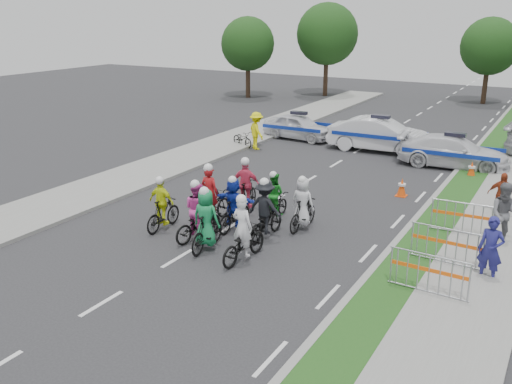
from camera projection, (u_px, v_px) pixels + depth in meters
The scene contains 31 objects.
ground at pixel (177, 258), 16.14m from camera, with size 90.00×90.00×0.00m, color #28282B.
curb_right at pixel (405, 232), 17.87m from camera, with size 0.20×60.00×0.12m, color gray.
grass_strip at pixel (427, 237), 17.55m from camera, with size 1.20×60.00×0.11m, color #1B4E19.
sidewalk_right at pixel (489, 248), 16.70m from camera, with size 2.40×60.00×0.13m, color gray.
sidewalk_left at pixel (124, 180), 23.31m from camera, with size 3.00×60.00×0.13m, color gray.
rider_0 at pixel (243, 239), 15.81m from camera, with size 0.83×1.99×1.98m.
rider_1 at pixel (207, 225), 16.53m from camera, with size 0.86×1.90×1.95m.
rider_2 at pixel (198, 217), 17.29m from camera, with size 0.98×1.97×1.92m.
rider_3 at pixel (163, 209), 18.08m from camera, with size 0.91×1.72×1.79m.
rider_4 at pixel (265, 215), 17.37m from camera, with size 1.09×1.93×1.95m.
rider_5 at pixel (234, 207), 17.99m from camera, with size 1.47×1.75×1.82m.
rider_6 at pixel (211, 204), 18.64m from camera, with size 0.80×2.04×2.05m.
rider_7 at pixel (303, 208), 18.09m from camera, with size 0.78×1.73×1.80m.
rider_8 at pixel (274, 201), 19.00m from camera, with size 0.72×1.67×1.69m.
rider_9 at pixel (246, 192), 19.57m from camera, with size 1.06×1.97×2.00m.
police_car_0 at pixel (299, 127), 30.94m from camera, with size 1.59×3.96×1.35m, color silver.
police_car_1 at pixel (379, 135), 28.22m from camera, with size 1.74×5.00×1.65m, color silver.
police_car_2 at pixel (454, 152), 25.39m from camera, with size 1.95×4.81×1.39m, color silver.
spectator_0 at pixel (491, 250), 14.55m from camera, with size 0.64×0.42×1.76m, color navy.
spectator_1 at pixel (505, 215), 16.79m from camera, with size 0.94×0.73×1.93m, color slate.
spectator_2 at pixel (501, 195), 19.18m from camera, with size 0.91×0.38×1.55m, color #99381B.
marshal_hiviz at pixel (257, 131), 28.58m from camera, with size 1.22×0.70×1.88m, color yellow.
barrier_0 at pixel (429, 276), 13.82m from camera, with size 2.00×0.50×1.12m, color #A5A8AD, non-canonical shape.
barrier_1 at pixel (446, 248), 15.47m from camera, with size 2.00×0.50×1.12m, color #A5A8AD, non-canonical shape.
barrier_2 at pixel (463, 220), 17.51m from camera, with size 2.00×0.50×1.12m, color #A5A8AD, non-canonical shape.
cone_0 at pixel (402, 187), 21.47m from camera, with size 0.40×0.40×0.70m.
cone_1 at pixel (472, 170), 23.84m from camera, with size 0.40×0.40×0.70m.
parked_bike at pixel (242, 139), 29.29m from camera, with size 0.54×1.54×0.81m, color black.
tree_0 at pixel (248, 44), 44.64m from camera, with size 4.20×4.20×6.30m.
tree_3 at pixel (327, 34), 45.40m from camera, with size 4.90×4.90×7.35m.
tree_4 at pixel (490, 46), 41.65m from camera, with size 4.20×4.20×6.30m.
Camera 1 is at (9.22, -11.78, 6.71)m, focal length 40.00 mm.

